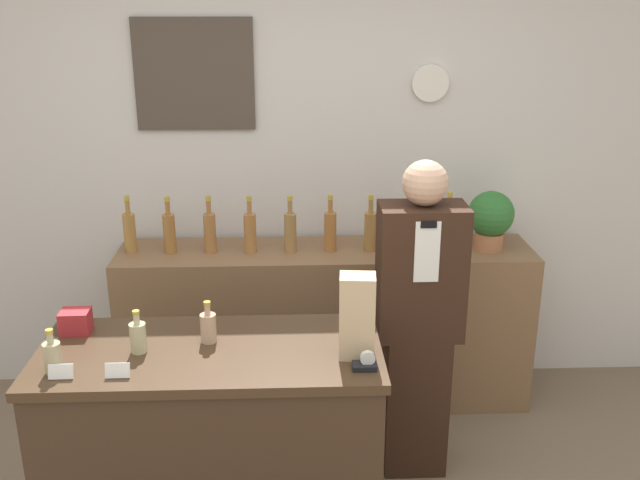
{
  "coord_description": "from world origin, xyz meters",
  "views": [
    {
      "loc": [
        0.01,
        -2.0,
        2.25
      ],
      "look_at": [
        0.13,
        1.12,
        1.18
      ],
      "focal_mm": 40.0,
      "sensor_mm": 36.0,
      "label": 1
    }
  ],
  "objects_px": {
    "paper_bag": "(357,316)",
    "tape_dispenser": "(365,363)",
    "potted_plant": "(491,217)",
    "shopkeeper": "(418,324)"
  },
  "relations": [
    {
      "from": "shopkeeper",
      "to": "tape_dispenser",
      "type": "bearing_deg",
      "value": -115.51
    },
    {
      "from": "potted_plant",
      "to": "tape_dispenser",
      "type": "bearing_deg",
      "value": -121.83
    },
    {
      "from": "shopkeeper",
      "to": "paper_bag",
      "type": "xyz_separation_m",
      "value": [
        -0.35,
        -0.57,
        0.31
      ]
    },
    {
      "from": "potted_plant",
      "to": "tape_dispenser",
      "type": "xyz_separation_m",
      "value": [
        -0.82,
        -1.31,
        -0.16
      ]
    },
    {
      "from": "potted_plant",
      "to": "paper_bag",
      "type": "relative_size",
      "value": 0.99
    },
    {
      "from": "shopkeeper",
      "to": "potted_plant",
      "type": "distance_m",
      "value": 0.87
    },
    {
      "from": "paper_bag",
      "to": "tape_dispenser",
      "type": "distance_m",
      "value": 0.18
    },
    {
      "from": "potted_plant",
      "to": "paper_bag",
      "type": "distance_m",
      "value": 1.47
    },
    {
      "from": "paper_bag",
      "to": "tape_dispenser",
      "type": "xyz_separation_m",
      "value": [
        0.02,
        -0.11,
        -0.14
      ]
    },
    {
      "from": "potted_plant",
      "to": "paper_bag",
      "type": "height_order",
      "value": "paper_bag"
    }
  ]
}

